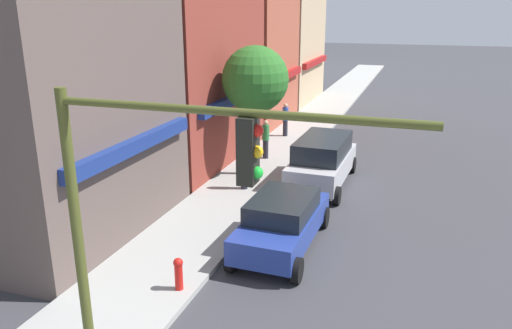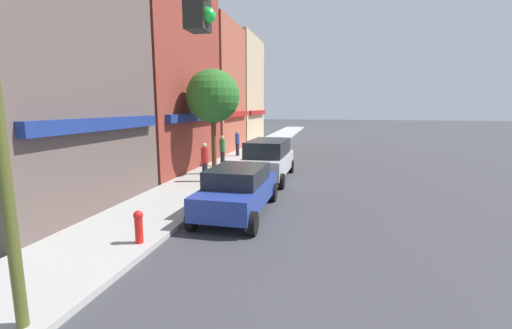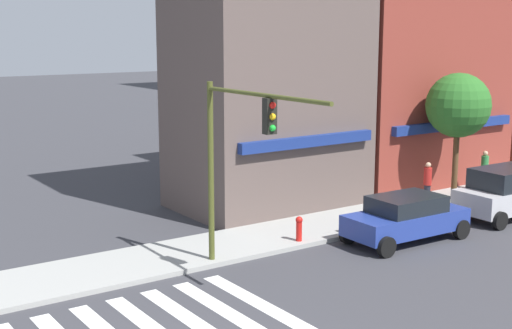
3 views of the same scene
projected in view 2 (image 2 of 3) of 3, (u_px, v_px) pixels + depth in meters
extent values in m
cube|color=brown|center=(23.00, 26.00, 10.93)|extent=(7.21, 5.00, 12.18)
cube|color=navy|center=(104.00, 124.00, 10.90)|extent=(6.13, 0.30, 0.40)
cube|color=maroon|center=(150.00, 30.00, 18.55)|extent=(8.66, 5.00, 15.31)
cube|color=navy|center=(199.00, 117.00, 18.78)|extent=(7.36, 0.30, 0.40)
cube|color=#9E4C38|center=(205.00, 89.00, 26.94)|extent=(6.83, 5.00, 9.88)
cube|color=maroon|center=(237.00, 114.00, 26.72)|extent=(5.80, 0.30, 0.40)
cube|color=tan|center=(232.00, 91.00, 34.49)|extent=(8.08, 5.00, 10.32)
cube|color=maroon|center=(258.00, 112.00, 34.30)|extent=(6.87, 0.30, 0.40)
cylinder|color=#474C1E|center=(2.00, 158.00, 4.91)|extent=(0.18, 0.18, 5.62)
sphere|color=green|center=(208.00, 15.00, 3.97)|extent=(0.18, 0.18, 0.18)
cube|color=navy|center=(238.00, 194.00, 11.36)|extent=(4.45, 1.91, 0.70)
cube|color=black|center=(238.00, 175.00, 11.25)|extent=(2.46, 1.72, 0.55)
cylinder|color=black|center=(192.00, 219.00, 9.87)|extent=(0.68, 0.22, 0.68)
cylinder|color=black|center=(253.00, 223.00, 9.50)|extent=(0.68, 0.22, 0.68)
cylinder|color=black|center=(228.00, 190.00, 13.33)|extent=(0.68, 0.22, 0.68)
cylinder|color=black|center=(273.00, 192.00, 12.96)|extent=(0.68, 0.22, 0.68)
cube|color=#B7B7BC|center=(268.00, 164.00, 16.91)|extent=(4.74, 2.01, 0.85)
cube|color=black|center=(268.00, 148.00, 16.78)|extent=(3.33, 1.82, 0.75)
cylinder|color=black|center=(240.00, 179.00, 15.30)|extent=(0.68, 0.22, 0.68)
cylinder|color=black|center=(282.00, 181.00, 14.91)|extent=(0.68, 0.22, 0.68)
cylinder|color=black|center=(257.00, 165.00, 19.05)|extent=(0.68, 0.22, 0.68)
cylinder|color=black|center=(291.00, 166.00, 18.66)|extent=(0.68, 0.22, 0.68)
cylinder|color=#23232D|center=(205.00, 172.00, 15.73)|extent=(0.26, 0.26, 0.85)
cylinder|color=red|center=(205.00, 155.00, 15.60)|extent=(0.32, 0.32, 0.70)
sphere|color=tan|center=(204.00, 145.00, 15.52)|extent=(0.22, 0.22, 0.22)
cylinder|color=#23232D|center=(223.00, 159.00, 19.80)|extent=(0.26, 0.26, 0.85)
cylinder|color=#2D7A3D|center=(222.00, 145.00, 19.67)|extent=(0.32, 0.32, 0.70)
sphere|color=tan|center=(222.00, 137.00, 19.59)|extent=(0.22, 0.22, 0.22)
cylinder|color=#23232D|center=(238.00, 150.00, 24.01)|extent=(0.26, 0.26, 0.85)
cylinder|color=#2D4C9E|center=(237.00, 139.00, 23.89)|extent=(0.32, 0.32, 0.70)
sphere|color=tan|center=(237.00, 132.00, 23.81)|extent=(0.22, 0.22, 0.22)
cylinder|color=red|center=(139.00, 230.00, 8.58)|extent=(0.20, 0.20, 0.65)
sphere|color=red|center=(138.00, 215.00, 8.51)|extent=(0.24, 0.24, 0.24)
cylinder|color=brown|center=(214.00, 145.00, 17.34)|extent=(0.24, 0.24, 3.00)
sphere|color=#286623|center=(213.00, 96.00, 16.94)|extent=(2.65, 2.65, 2.65)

